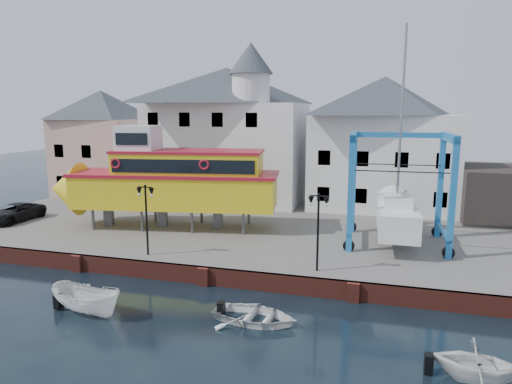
# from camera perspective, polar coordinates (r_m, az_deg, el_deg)

# --- Properties ---
(ground) EXTENTS (140.00, 140.00, 0.00)m
(ground) POSITION_cam_1_polar(r_m,az_deg,el_deg) (25.58, -6.54, -11.48)
(ground) COLOR black
(ground) RESTS_ON ground
(hardstanding) EXTENTS (44.00, 22.00, 1.00)m
(hardstanding) POSITION_cam_1_polar(r_m,az_deg,el_deg) (35.34, 0.19, -4.40)
(hardstanding) COLOR #66635D
(hardstanding) RESTS_ON ground
(quay_wall) EXTENTS (44.00, 0.47, 1.00)m
(quay_wall) POSITION_cam_1_polar(r_m,az_deg,el_deg) (25.49, -6.47, -10.35)
(quay_wall) COLOR maroon
(quay_wall) RESTS_ON ground
(building_pink) EXTENTS (8.00, 7.00, 10.30)m
(building_pink) POSITION_cam_1_polar(r_m,az_deg,el_deg) (48.39, -18.56, 5.83)
(building_pink) COLOR tan
(building_pink) RESTS_ON hardstanding
(building_white_main) EXTENTS (14.00, 8.30, 14.00)m
(building_white_main) POSITION_cam_1_polar(r_m,az_deg,el_deg) (42.75, -3.48, 7.43)
(building_white_main) COLOR white
(building_white_main) RESTS_ON hardstanding
(building_white_right) EXTENTS (12.00, 8.00, 11.20)m
(building_white_right) POSITION_cam_1_polar(r_m,az_deg,el_deg) (41.04, 15.55, 5.92)
(building_white_right) COLOR white
(building_white_right) RESTS_ON hardstanding
(lamp_post_left) EXTENTS (1.12, 0.32, 4.20)m
(lamp_post_left) POSITION_cam_1_polar(r_m,az_deg,el_deg) (27.12, -13.61, -1.23)
(lamp_post_left) COLOR black
(lamp_post_left) RESTS_ON hardstanding
(lamp_post_right) EXTENTS (1.12, 0.32, 4.20)m
(lamp_post_right) POSITION_cam_1_polar(r_m,az_deg,el_deg) (23.94, 7.80, -2.55)
(lamp_post_right) COLOR black
(lamp_post_right) RESTS_ON hardstanding
(tour_boat) EXTENTS (17.23, 6.60, 7.32)m
(tour_boat) POSITION_cam_1_polar(r_m,az_deg,el_deg) (33.49, -11.70, 1.48)
(tour_boat) COLOR #59595E
(tour_boat) RESTS_ON hardstanding
(travel_lift) EXTENTS (6.48, 9.03, 13.53)m
(travel_lift) POSITION_cam_1_polar(r_m,az_deg,el_deg) (30.89, 17.10, -1.75)
(travel_lift) COLOR #1661A2
(travel_lift) RESTS_ON hardstanding
(van) EXTENTS (2.40, 4.85, 1.32)m
(van) POSITION_cam_1_polar(r_m,az_deg,el_deg) (39.61, -27.96, -2.28)
(van) COLOR black
(van) RESTS_ON hardstanding
(motorboat_a) EXTENTS (4.23, 2.26, 1.55)m
(motorboat_a) POSITION_cam_1_polar(r_m,az_deg,el_deg) (23.58, -20.31, -14.02)
(motorboat_a) COLOR white
(motorboat_a) RESTS_ON ground
(motorboat_b) EXTENTS (4.18, 3.16, 0.82)m
(motorboat_b) POSITION_cam_1_polar(r_m,az_deg,el_deg) (21.42, -0.17, -15.90)
(motorboat_b) COLOR white
(motorboat_b) RESTS_ON ground
(motorboat_c) EXTENTS (3.33, 2.94, 1.64)m
(motorboat_c) POSITION_cam_1_polar(r_m,az_deg,el_deg) (19.12, 25.79, -20.45)
(motorboat_c) COLOR white
(motorboat_c) RESTS_ON ground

